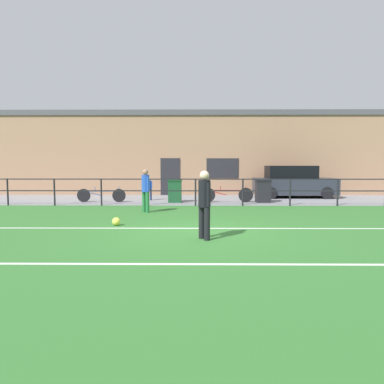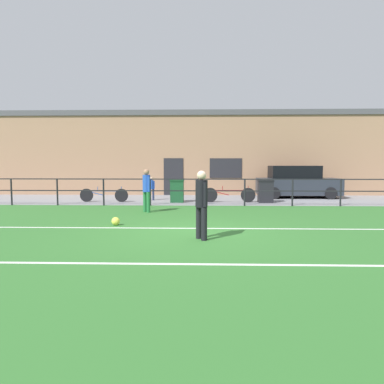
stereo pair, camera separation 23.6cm
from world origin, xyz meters
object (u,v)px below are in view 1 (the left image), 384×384
Objects in this scene: trash_bin_1 at (175,191)px; trash_bin_0 at (263,191)px; bicycle_parked_0 at (101,195)px; player_striker at (146,188)px; spectator_child at (149,187)px; bicycle_parked_1 at (227,195)px; parked_car_red at (293,183)px; soccer_ball_match at (116,221)px; player_goalkeeper at (204,201)px.

trash_bin_0 is at bearing 0.16° from trash_bin_1.
bicycle_parked_0 is 2.16× the size of trash_bin_0.
bicycle_parked_0 is at bearing 177.52° from player_striker.
spectator_child is 0.47× the size of bicycle_parked_1.
spectator_child is 7.55m from parked_car_red.
soccer_ball_match is at bearing -102.30° from trash_bin_1.
trash_bin_1 is (-1.15, 7.91, -0.37)m from player_goalkeeper.
parked_car_red reaches higher than spectator_child.
parked_car_red reaches higher than trash_bin_0.
player_goalkeeper is at bearing 103.30° from spectator_child.
soccer_ball_match is at bearing -48.91° from player_striker.
trash_bin_1 is at bearing 157.21° from player_goalkeeper.
parked_car_red reaches higher than player_striker.
spectator_child is 3.78m from bicycle_parked_1.
parked_car_red reaches higher than player_goalkeeper.
player_goalkeeper is at bearing -98.77° from bicycle_parked_1.
trash_bin_0 is at bearing 83.68° from player_striker.
parked_car_red reaches higher than soccer_ball_match.
player_striker is at bearing -134.77° from bicycle_parked_1.
bicycle_parked_1 is 2.38m from trash_bin_1.
player_striker is 3.39m from trash_bin_1.
player_goalkeeper is 1.54× the size of trash_bin_1.
bicycle_parked_0 is (-4.54, 7.94, -0.57)m from player_goalkeeper.
player_goalkeeper reaches higher than bicycle_parked_1.
spectator_child is 1.08× the size of trash_bin_1.
bicycle_parked_0 is at bearing -165.58° from parked_car_red.
trash_bin_1 is (1.30, -0.87, -0.11)m from spectator_child.
soccer_ball_match is 0.23× the size of trash_bin_0.
soccer_ball_match is 0.10× the size of bicycle_parked_1.
soccer_ball_match is (-0.45, -2.82, -0.78)m from player_striker.
player_goalkeeper reaches higher than trash_bin_0.
parked_car_red is (7.40, 8.54, 0.69)m from soccer_ball_match.
spectator_child is at bearing 170.88° from trash_bin_0.
player_goalkeeper is at bearing -81.75° from trash_bin_1.
player_striker is at bearing -52.53° from bicycle_parked_0.
bicycle_parked_1 is (3.70, 6.10, 0.25)m from soccer_ball_match.
trash_bin_1 is (0.88, 3.25, -0.35)m from player_striker.
player_goalkeeper is at bearing -16.44° from player_striker.
soccer_ball_match is 0.21× the size of spectator_child.
parked_car_red is (4.93, 10.37, -0.11)m from player_goalkeeper.
bicycle_parked_1 reaches higher than soccer_ball_match.
player_striker is 4.14m from spectator_child.
bicycle_parked_1 is 1.66m from trash_bin_0.
bicycle_parked_0 is at bearing -180.00° from bicycle_parked_1.
bicycle_parked_1 is at bearing 164.85° from spectator_child.
player_striker is at bearing -146.38° from trash_bin_0.
player_striker is 1.52× the size of trash_bin_0.
player_striker is at bearing 81.04° from soccer_ball_match.
soccer_ball_match is 8.11m from trash_bin_0.
bicycle_parked_1 is (1.22, 7.94, -0.54)m from player_goalkeeper.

